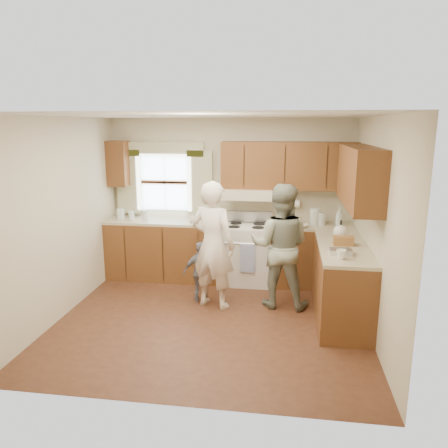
% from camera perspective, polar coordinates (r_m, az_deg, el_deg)
% --- Properties ---
extents(room, '(3.80, 3.80, 3.80)m').
position_cam_1_polar(room, '(5.22, -1.72, 0.14)').
color(room, '#422214').
rests_on(room, ground).
extents(kitchen_fixtures, '(3.80, 2.25, 2.15)m').
position_cam_1_polar(kitchen_fixtures, '(6.29, 5.53, -1.56)').
color(kitchen_fixtures, '#4B2610').
rests_on(kitchen_fixtures, ground).
extents(stove, '(0.76, 0.67, 1.07)m').
position_cam_1_polar(stove, '(6.76, 2.95, -3.77)').
color(stove, silver).
rests_on(stove, ground).
extents(woman_left, '(0.72, 0.59, 1.70)m').
position_cam_1_polar(woman_left, '(5.74, -1.46, -2.78)').
color(woman_left, white).
rests_on(woman_left, ground).
extents(woman_right, '(0.86, 0.70, 1.66)m').
position_cam_1_polar(woman_right, '(5.82, 7.35, -2.88)').
color(woman_right, '#2A442E').
rests_on(woman_right, ground).
extents(child, '(0.54, 0.34, 0.85)m').
position_cam_1_polar(child, '(6.03, -2.96, -6.26)').
color(child, gray).
rests_on(child, ground).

